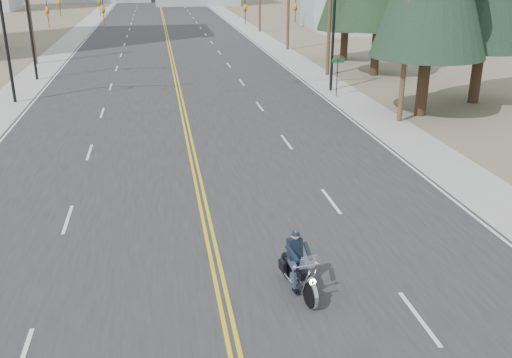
{
  "coord_description": "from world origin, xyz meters",
  "views": [
    {
      "loc": [
        -1.42,
        -7.84,
        8.83
      ],
      "look_at": [
        1.8,
        10.85,
        1.6
      ],
      "focal_mm": 40.0,
      "sensor_mm": 36.0,
      "label": 1
    }
  ],
  "objects": [
    {
      "name": "utility_pole_c",
      "position": [
        12.5,
        38.0,
        5.73
      ],
      "size": [
        2.2,
        0.3,
        11.0
      ],
      "color": "brown",
      "rests_on": "ground"
    },
    {
      "name": "sidewalk_left",
      "position": [
        -11.5,
        70.0,
        0.01
      ],
      "size": [
        3.0,
        200.0,
        0.01
      ],
      "primitive_type": "cube",
      "color": "#A5A5A0",
      "rests_on": "ground"
    },
    {
      "name": "street_sign",
      "position": [
        10.8,
        30.0,
        1.8
      ],
      "size": [
        0.9,
        0.06,
        2.62
      ],
      "color": "black",
      "rests_on": "ground"
    },
    {
      "name": "sidewalk_right",
      "position": [
        11.5,
        70.0,
        0.01
      ],
      "size": [
        3.0,
        200.0,
        0.01
      ],
      "primitive_type": "cube",
      "color": "#A5A5A0",
      "rests_on": "ground"
    },
    {
      "name": "road",
      "position": [
        0.0,
        70.0,
        0.01
      ],
      "size": [
        20.0,
        200.0,
        0.01
      ],
      "primitive_type": "cube",
      "color": "#303033",
      "rests_on": "ground"
    },
    {
      "name": "traffic_mast_right",
      "position": [
        8.98,
        32.0,
        4.94
      ],
      "size": [
        7.1,
        0.26,
        7.0
      ],
      "color": "black",
      "rests_on": "ground"
    },
    {
      "name": "utility_pole_b",
      "position": [
        12.5,
        23.0,
        5.98
      ],
      "size": [
        2.2,
        0.3,
        11.5
      ],
      "color": "brown",
      "rests_on": "ground"
    },
    {
      "name": "traffic_mast_left",
      "position": [
        -8.98,
        32.0,
        4.94
      ],
      "size": [
        7.1,
        0.26,
        7.0
      ],
      "color": "black",
      "rests_on": "ground"
    },
    {
      "name": "utility_pole_left",
      "position": [
        -12.5,
        48.0,
        5.48
      ],
      "size": [
        2.2,
        0.3,
        10.5
      ],
      "color": "brown",
      "rests_on": "ground"
    },
    {
      "name": "traffic_mast_far",
      "position": [
        -9.31,
        40.0,
        4.87
      ],
      "size": [
        6.1,
        0.26,
        7.0
      ],
      "color": "black",
      "rests_on": "ground"
    },
    {
      "name": "motorcyclist",
      "position": [
        2.17,
        5.85,
        0.88
      ],
      "size": [
        1.33,
        2.39,
        1.76
      ],
      "primitive_type": null,
      "rotation": [
        0.0,
        0.0,
        3.31
      ],
      "color": "black",
      "rests_on": "ground"
    }
  ]
}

